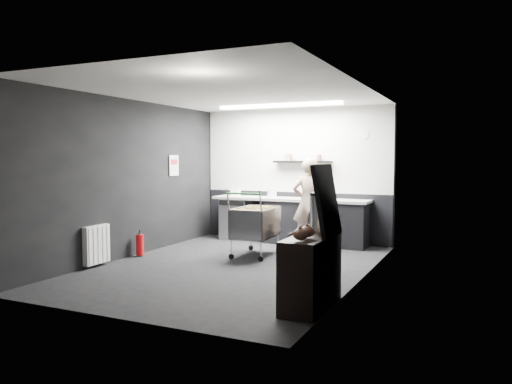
% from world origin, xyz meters
% --- Properties ---
extents(floor, '(5.50, 5.50, 0.00)m').
position_xyz_m(floor, '(0.00, 0.00, 0.00)').
color(floor, black).
rests_on(floor, ground).
extents(ceiling, '(5.50, 5.50, 0.00)m').
position_xyz_m(ceiling, '(0.00, 0.00, 2.70)').
color(ceiling, white).
rests_on(ceiling, wall_back).
extents(wall_back, '(5.50, 0.00, 5.50)m').
position_xyz_m(wall_back, '(0.00, 2.75, 1.35)').
color(wall_back, black).
rests_on(wall_back, floor).
extents(wall_front, '(5.50, 0.00, 5.50)m').
position_xyz_m(wall_front, '(0.00, -2.75, 1.35)').
color(wall_front, black).
rests_on(wall_front, floor).
extents(wall_left, '(0.00, 5.50, 5.50)m').
position_xyz_m(wall_left, '(-2.00, 0.00, 1.35)').
color(wall_left, black).
rests_on(wall_left, floor).
extents(wall_right, '(0.00, 5.50, 5.50)m').
position_xyz_m(wall_right, '(2.00, 0.00, 1.35)').
color(wall_right, black).
rests_on(wall_right, floor).
extents(kitchen_wall_panel, '(3.95, 0.02, 1.70)m').
position_xyz_m(kitchen_wall_panel, '(0.00, 2.73, 1.85)').
color(kitchen_wall_panel, silver).
rests_on(kitchen_wall_panel, wall_back).
extents(dado_panel, '(3.95, 0.02, 1.00)m').
position_xyz_m(dado_panel, '(0.00, 2.73, 0.50)').
color(dado_panel, black).
rests_on(dado_panel, wall_back).
extents(floating_shelf, '(1.20, 0.22, 0.04)m').
position_xyz_m(floating_shelf, '(0.20, 2.62, 1.62)').
color(floating_shelf, black).
rests_on(floating_shelf, wall_back).
extents(wall_clock, '(0.20, 0.03, 0.20)m').
position_xyz_m(wall_clock, '(1.40, 2.72, 2.15)').
color(wall_clock, white).
rests_on(wall_clock, wall_back).
extents(poster, '(0.02, 0.30, 0.40)m').
position_xyz_m(poster, '(-1.98, 1.30, 1.55)').
color(poster, silver).
rests_on(poster, wall_left).
extents(poster_red_band, '(0.02, 0.22, 0.10)m').
position_xyz_m(poster_red_band, '(-1.98, 1.30, 1.62)').
color(poster_red_band, red).
rests_on(poster_red_band, poster).
extents(radiator, '(0.10, 0.50, 0.60)m').
position_xyz_m(radiator, '(-1.94, -0.90, 0.35)').
color(radiator, white).
rests_on(radiator, wall_left).
extents(ceiling_strip, '(2.40, 0.20, 0.04)m').
position_xyz_m(ceiling_strip, '(0.00, 1.85, 2.67)').
color(ceiling_strip, white).
rests_on(ceiling_strip, ceiling).
extents(prep_counter, '(3.20, 0.61, 0.90)m').
position_xyz_m(prep_counter, '(0.14, 2.42, 0.46)').
color(prep_counter, black).
rests_on(prep_counter, floor).
extents(person, '(0.71, 0.57, 1.70)m').
position_xyz_m(person, '(0.57, 1.97, 0.85)').
color(person, beige).
rests_on(person, floor).
extents(shopping_cart, '(0.67, 1.05, 1.13)m').
position_xyz_m(shopping_cart, '(-0.06, 0.95, 0.54)').
color(shopping_cart, silver).
rests_on(shopping_cart, floor).
extents(sideboard, '(0.46, 1.09, 1.63)m').
position_xyz_m(sideboard, '(1.79, -1.47, 0.52)').
color(sideboard, black).
rests_on(sideboard, floor).
extents(fire_extinguisher, '(0.13, 0.13, 0.44)m').
position_xyz_m(fire_extinguisher, '(-1.85, 0.06, 0.21)').
color(fire_extinguisher, red).
rests_on(fire_extinguisher, floor).
extents(cardboard_box, '(0.62, 0.54, 0.11)m').
position_xyz_m(cardboard_box, '(0.57, 2.37, 0.95)').
color(cardboard_box, '#967350').
rests_on(cardboard_box, prep_counter).
extents(pink_tub, '(0.19, 0.19, 0.19)m').
position_xyz_m(pink_tub, '(-0.37, 2.42, 0.99)').
color(pink_tub, white).
rests_on(pink_tub, prep_counter).
extents(white_container, '(0.21, 0.18, 0.16)m').
position_xyz_m(white_container, '(-1.18, 2.37, 0.98)').
color(white_container, white).
rests_on(white_container, prep_counter).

